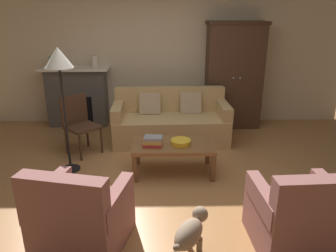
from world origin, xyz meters
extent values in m
plane|color=#B27A47|center=(0.00, 0.00, 0.00)|extent=(9.60, 9.60, 0.00)
cube|color=beige|center=(0.00, 2.55, 1.40)|extent=(7.20, 0.10, 2.80)
cube|color=#4C4947|center=(-1.55, 2.30, 0.54)|extent=(1.10, 0.36, 1.08)
cube|color=black|center=(-1.55, 2.12, 0.34)|extent=(0.60, 0.01, 0.52)
cube|color=white|center=(-1.55, 2.28, 1.10)|extent=(1.26, 0.48, 0.04)
cube|color=#472D1E|center=(1.40, 2.22, 0.94)|extent=(1.00, 0.52, 1.88)
cube|color=#3C271A|center=(1.40, 2.22, 1.91)|extent=(1.06, 0.55, 0.06)
sphere|color=#ADAFB5|center=(1.34, 1.95, 0.98)|extent=(0.04, 0.04, 0.04)
sphere|color=#ADAFB5|center=(1.46, 1.95, 0.98)|extent=(0.04, 0.04, 0.04)
cube|color=tan|center=(0.21, 1.42, 0.22)|extent=(1.93, 0.90, 0.44)
cube|color=tan|center=(0.20, 1.76, 0.65)|extent=(1.90, 0.24, 0.42)
cube|color=tan|center=(-0.67, 1.39, 0.55)|extent=(0.18, 0.80, 0.22)
cube|color=tan|center=(1.09, 1.44, 0.55)|extent=(0.18, 0.80, 0.22)
cube|color=tan|center=(-0.14, 1.60, 0.61)|extent=(0.37, 0.20, 0.37)
cube|color=tan|center=(0.56, 1.63, 0.61)|extent=(0.37, 0.20, 0.37)
cube|color=brown|center=(0.22, 0.28, 0.39)|extent=(1.10, 0.60, 0.05)
cube|color=brown|center=(-0.29, 0.02, 0.18)|extent=(0.06, 0.06, 0.37)
cube|color=brown|center=(0.73, 0.02, 0.18)|extent=(0.06, 0.06, 0.37)
cube|color=brown|center=(-0.29, 0.54, 0.18)|extent=(0.06, 0.06, 0.37)
cube|color=brown|center=(0.73, 0.54, 0.18)|extent=(0.06, 0.06, 0.37)
cylinder|color=gold|center=(0.31, 0.25, 0.46)|extent=(0.27, 0.27, 0.07)
cube|color=#B73833|center=(-0.06, 0.22, 0.44)|extent=(0.25, 0.19, 0.04)
cube|color=gold|center=(-0.06, 0.22, 0.49)|extent=(0.25, 0.19, 0.05)
cube|color=gray|center=(-0.05, 0.22, 0.53)|extent=(0.25, 0.19, 0.04)
cylinder|color=slate|center=(-1.93, 2.28, 1.22)|extent=(0.15, 0.15, 0.20)
cylinder|color=beige|center=(-1.17, 2.28, 1.23)|extent=(0.11, 0.11, 0.22)
cube|color=#935B56|center=(-0.67, -1.16, 0.21)|extent=(0.91, 0.91, 0.42)
cube|color=#935B56|center=(-0.74, -1.46, 0.65)|extent=(0.78, 0.32, 0.46)
cube|color=#935B56|center=(-0.35, -1.23, 0.52)|extent=(0.27, 0.71, 0.20)
cube|color=#935B56|center=(-0.99, -1.09, 0.52)|extent=(0.27, 0.71, 0.20)
cube|color=#935B56|center=(1.31, -1.21, 0.21)|extent=(0.80, 0.80, 0.42)
cube|color=#935B56|center=(1.33, -1.52, 0.65)|extent=(0.77, 0.20, 0.46)
cube|color=#935B56|center=(1.64, -1.19, 0.52)|extent=(0.15, 0.70, 0.20)
cube|color=#935B56|center=(0.98, -1.23, 0.52)|extent=(0.15, 0.70, 0.20)
cube|color=#472D1E|center=(-1.15, 0.93, 0.43)|extent=(0.62, 0.62, 0.04)
cylinder|color=#472D1E|center=(-1.14, 0.67, 0.21)|extent=(0.04, 0.04, 0.41)
cylinder|color=#472D1E|center=(-0.88, 0.94, 0.21)|extent=(0.04, 0.04, 0.41)
cylinder|color=#472D1E|center=(-1.42, 0.93, 0.21)|extent=(0.04, 0.04, 0.41)
cylinder|color=#472D1E|center=(-1.16, 1.20, 0.21)|extent=(0.04, 0.04, 0.41)
cube|color=#472D1E|center=(-1.29, 1.07, 0.68)|extent=(0.33, 0.35, 0.45)
cylinder|color=black|center=(-1.22, 0.37, 0.01)|extent=(0.26, 0.26, 0.02)
cylinder|color=black|center=(-1.22, 0.37, 0.73)|extent=(0.03, 0.03, 1.45)
cone|color=white|center=(-1.22, 0.37, 1.56)|extent=(0.36, 0.36, 0.26)
ellipsoid|color=gray|center=(0.30, -1.36, 0.25)|extent=(0.38, 0.45, 0.22)
sphere|color=gray|center=(0.42, -1.16, 0.31)|extent=(0.15, 0.15, 0.15)
cylinder|color=gray|center=(0.31, -1.23, 0.07)|extent=(0.06, 0.06, 0.14)
cylinder|color=gray|center=(0.41, -1.29, 0.07)|extent=(0.06, 0.06, 0.14)
sphere|color=gray|center=(0.18, -1.56, 0.27)|extent=(0.06, 0.06, 0.06)
camera|label=1|loc=(0.07, -3.73, 2.12)|focal=34.52mm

